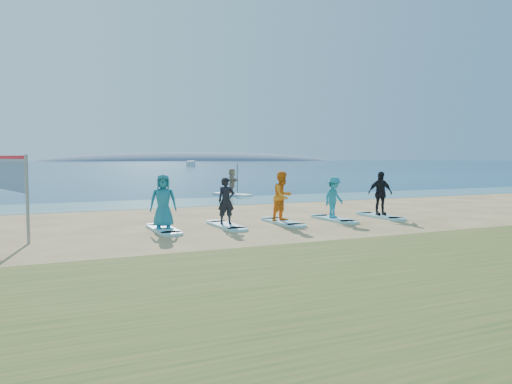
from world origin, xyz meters
name	(u,v)px	position (x,y,z in m)	size (l,w,h in m)	color
ground	(288,227)	(0.00, 0.00, 0.00)	(600.00, 600.00, 0.00)	tan
shallow_water	(195,202)	(0.00, 10.50, 0.01)	(600.00, 600.00, 0.00)	teal
ocean	(54,165)	(0.00, 160.00, 0.01)	(600.00, 600.00, 0.00)	navy
island_ridge	(199,161)	(95.00, 300.00, 0.00)	(220.00, 56.00, 18.00)	slate
paddleboard	(232,194)	(3.59, 14.10, 0.06)	(0.70, 3.00, 0.12)	silver
paddleboarder	(232,181)	(3.59, 14.10, 0.91)	(1.47, 0.47, 1.58)	tan
boat_offshore_b	(191,166)	(30.78, 110.32, 0.00)	(1.88, 6.81, 1.44)	silver
surfboard_0	(164,229)	(-4.17, 0.92, 0.04)	(0.70, 2.20, 0.09)	#96DCE8
student_0	(163,201)	(-4.17, 0.92, 0.98)	(0.87, 0.56, 1.78)	#1C7289
surfboard_1	(226,225)	(-1.95, 0.92, 0.04)	(0.70, 2.20, 0.09)	#96DCE8
student_1	(226,201)	(-1.95, 0.92, 0.91)	(0.60, 0.39, 1.63)	black
surfboard_2	(283,222)	(0.27, 0.92, 0.04)	(0.70, 2.20, 0.09)	#96DCE8
student_2	(283,196)	(0.27, 0.92, 1.00)	(0.88, 0.69, 1.82)	orange
surfboard_3	(334,219)	(2.49, 0.92, 0.04)	(0.70, 2.20, 0.09)	#96DCE8
student_3	(334,197)	(2.49, 0.92, 0.88)	(1.02, 0.59, 1.58)	teal
surfboard_4	(380,216)	(4.71, 0.92, 0.04)	(0.70, 2.20, 0.09)	#96DCE8
student_4	(380,193)	(4.71, 0.92, 0.97)	(1.03, 0.43, 1.76)	black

